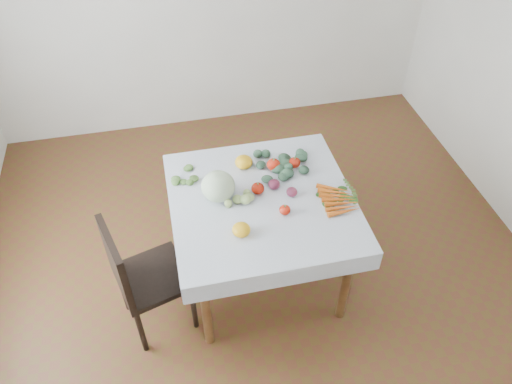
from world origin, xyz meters
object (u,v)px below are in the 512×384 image
(cabbage, at_px, (218,186))
(carrot_bunch, at_px, (339,200))
(chair, at_px, (138,274))
(heirloom_back, at_px, (244,162))
(table, at_px, (262,211))

(cabbage, bearing_deg, carrot_bunch, -15.32)
(chair, height_order, cabbage, cabbage)
(cabbage, distance_m, heirloom_back, 0.33)
(heirloom_back, bearing_deg, cabbage, -129.58)
(table, xyz_separation_m, cabbage, (-0.26, 0.07, 0.20))
(cabbage, height_order, carrot_bunch, cabbage)
(cabbage, height_order, heirloom_back, cabbage)
(carrot_bunch, bearing_deg, chair, -175.45)
(heirloom_back, bearing_deg, chair, -144.12)
(heirloom_back, distance_m, carrot_bunch, 0.67)
(table, height_order, cabbage, cabbage)
(chair, distance_m, heirloom_back, 0.98)
(chair, relative_size, cabbage, 4.31)
(table, xyz_separation_m, chair, (-0.81, -0.22, -0.14))
(chair, distance_m, cabbage, 0.71)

